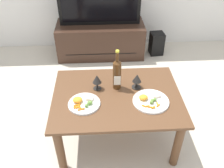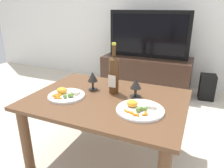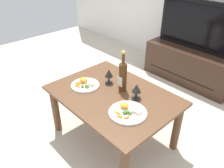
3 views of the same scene
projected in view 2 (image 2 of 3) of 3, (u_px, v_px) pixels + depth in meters
name	position (u px, v px, depth m)	size (l,w,h in m)	color
ground_plane	(107.00, 158.00, 1.64)	(6.40, 6.40, 0.00)	beige
dining_table	(107.00, 110.00, 1.49)	(1.08, 0.79, 0.51)	brown
tv_stand	(146.00, 73.00, 2.94)	(1.19, 0.50, 0.46)	#382319
tv_screen	(148.00, 35.00, 2.75)	(1.07, 0.05, 0.61)	black
floor_speaker	(207.00, 87.00, 2.64)	(0.18, 0.18, 0.32)	black
wine_bottle	(114.00, 73.00, 1.50)	(0.07, 0.07, 0.37)	#4C2D14
goblet_left	(93.00, 78.00, 1.57)	(0.08, 0.08, 0.14)	black
goblet_right	(136.00, 85.00, 1.45)	(0.08, 0.08, 0.14)	black
dinner_plate_left	(66.00, 95.00, 1.48)	(0.26, 0.26, 0.05)	white
dinner_plate_right	(140.00, 109.00, 1.28)	(0.30, 0.30, 0.05)	white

